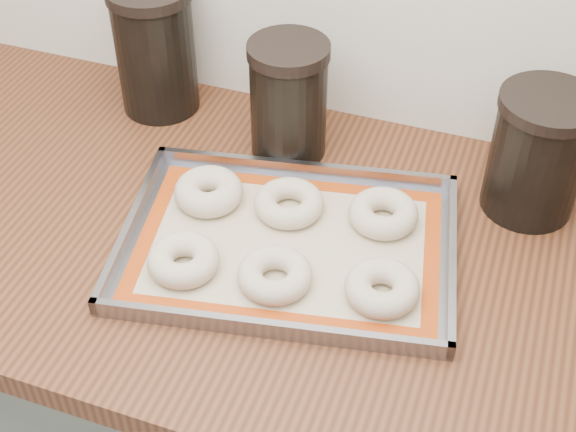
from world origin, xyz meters
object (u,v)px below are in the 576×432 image
at_px(canister_mid, 289,100).
at_px(canister_right, 538,154).
at_px(baking_tray, 288,244).
at_px(bagel_front_mid, 275,275).
at_px(bagel_front_left, 183,260).
at_px(bagel_back_right, 383,213).
at_px(bagel_back_mid, 289,203).
at_px(bagel_back_left, 209,191).
at_px(bagel_front_right, 382,288).
at_px(canister_left, 155,49).

height_order(canister_mid, canister_right, canister_mid).
bearing_deg(baking_tray, bagel_front_mid, -83.65).
distance_m(bagel_front_left, bagel_back_right, 0.29).
xyz_separation_m(baking_tray, bagel_back_mid, (-0.02, 0.07, 0.01)).
relative_size(bagel_front_left, bagel_back_left, 0.96).
relative_size(baking_tray, bagel_front_right, 5.23).
relative_size(baking_tray, bagel_back_mid, 5.07).
bearing_deg(bagel_back_left, canister_mid, 67.99).
xyz_separation_m(bagel_back_mid, bagel_back_right, (0.13, 0.02, 0.00)).
bearing_deg(canister_mid, bagel_front_mid, -73.80).
xyz_separation_m(bagel_back_right, canister_right, (0.19, 0.11, 0.07)).
xyz_separation_m(bagel_back_mid, canister_right, (0.32, 0.14, 0.07)).
bearing_deg(bagel_back_right, canister_left, 158.80).
bearing_deg(canister_mid, bagel_front_right, -49.80).
bearing_deg(bagel_front_right, canister_right, 59.06).
xyz_separation_m(baking_tray, canister_mid, (-0.08, 0.21, 0.09)).
bearing_deg(baking_tray, canister_mid, 109.45).
bearing_deg(bagel_back_mid, bagel_front_right, -34.73).
bearing_deg(bagel_front_mid, canister_right, 43.73).
distance_m(bagel_back_left, canister_right, 0.47).
distance_m(bagel_front_left, bagel_front_right, 0.27).
bearing_deg(bagel_back_left, bagel_front_right, -19.02).
bearing_deg(bagel_front_left, bagel_front_mid, 7.35).
bearing_deg(bagel_front_mid, bagel_back_right, 57.84).
bearing_deg(bagel_back_right, canister_right, 31.26).
height_order(bagel_front_mid, bagel_back_right, bagel_back_right).
xyz_separation_m(canister_mid, canister_right, (0.38, -0.01, -0.00)).
height_order(bagel_front_left, canister_right, canister_right).
height_order(bagel_front_mid, bagel_front_right, bagel_front_right).
distance_m(bagel_front_left, bagel_back_mid, 0.18).
bearing_deg(bagel_back_mid, bagel_back_right, 9.91).
relative_size(bagel_front_mid, bagel_back_left, 0.98).
distance_m(bagel_front_mid, bagel_back_right, 0.20).
relative_size(bagel_front_right, canister_right, 0.52).
height_order(bagel_front_mid, canister_right, canister_right).
bearing_deg(bagel_back_right, bagel_back_left, -170.64).
relative_size(bagel_front_right, canister_left, 0.45).
height_order(baking_tray, bagel_back_left, bagel_back_left).
height_order(bagel_back_left, bagel_back_mid, bagel_back_left).
distance_m(bagel_front_left, canister_mid, 0.32).
distance_m(bagel_front_mid, bagel_front_right, 0.14).
height_order(baking_tray, canister_right, canister_right).
distance_m(bagel_back_right, canister_left, 0.48).
xyz_separation_m(bagel_front_right, bagel_back_right, (-0.04, 0.14, -0.00)).
height_order(canister_left, canister_right, canister_left).
bearing_deg(bagel_back_left, bagel_front_left, -79.96).
distance_m(bagel_front_left, bagel_front_mid, 0.13).
distance_m(baking_tray, bagel_front_mid, 0.08).
relative_size(bagel_front_mid, bagel_back_right, 1.00).
xyz_separation_m(bagel_front_mid, bagel_back_left, (-0.15, 0.12, 0.00)).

